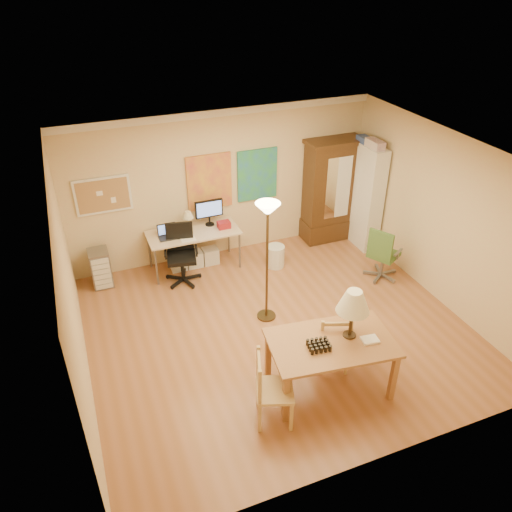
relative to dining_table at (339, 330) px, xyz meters
name	(u,v)px	position (x,y,z in m)	size (l,w,h in m)	color
floor	(278,328)	(-0.23, 1.32, -0.92)	(5.50, 5.50, 0.00)	#995F36
crown_molding	(221,112)	(-0.23, 3.78, 1.72)	(5.50, 0.08, 0.12)	white
corkboard	(103,195)	(-2.28, 3.79, 0.58)	(0.90, 0.04, 0.62)	#A6764E
art_panel_left	(209,182)	(-0.48, 3.79, 0.53)	(0.80, 0.04, 1.00)	yellow
art_panel_right	(257,175)	(0.42, 3.79, 0.53)	(0.75, 0.04, 0.95)	teal
dining_table	(339,330)	(0.00, 0.00, 0.00)	(1.65, 1.12, 1.45)	brown
ladder_chair_back	(333,343)	(0.12, 0.30, -0.49)	(0.54, 0.52, 0.91)	tan
ladder_chair_left	(272,391)	(-0.98, -0.21, -0.46)	(0.56, 0.57, 0.98)	tan
torchiere_lamp	(268,228)	(-0.27, 1.64, 0.65)	(0.36, 0.36, 1.96)	#45331B
computer_desk	(195,245)	(-0.88, 3.47, -0.48)	(1.59, 0.70, 1.20)	#C6B091
office_chair_black	(182,267)	(-1.22, 3.12, -0.64)	(0.63, 0.63, 1.03)	black
office_chair_green	(381,265)	(2.00, 1.93, -0.66)	(0.61, 0.61, 0.98)	slate
drawer_cart	(101,268)	(-2.53, 3.49, -0.59)	(0.33, 0.39, 0.66)	slate
armoire	(331,197)	(1.85, 3.55, -0.05)	(1.09, 0.52, 2.00)	#361F0E
bookshelf	(365,197)	(2.32, 3.11, 0.06)	(0.30, 0.79, 1.97)	white
wastebin	(275,256)	(0.44, 2.95, -0.72)	(0.32, 0.32, 0.41)	silver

